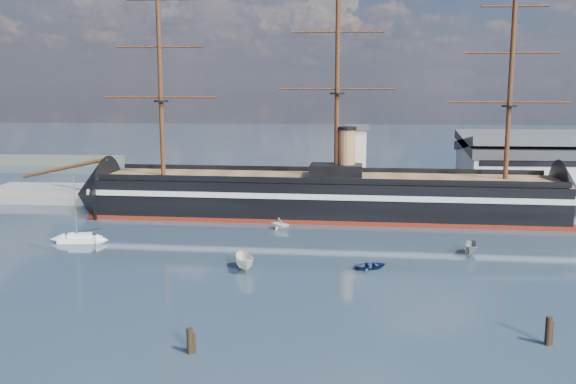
{
  "coord_description": "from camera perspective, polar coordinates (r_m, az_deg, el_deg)",
  "views": [
    {
      "loc": [
        -1.22,
        -62.97,
        25.83
      ],
      "look_at": [
        -8.64,
        35.0,
        9.0
      ],
      "focal_mm": 40.0,
      "sensor_mm": 36.0,
      "label": 1
    }
  ],
  "objects": [
    {
      "name": "ground",
      "position": [
        106.17,
        4.87,
        -4.4
      ],
      "size": [
        600.0,
        600.0,
        0.0
      ],
      "primitive_type": "plane",
      "color": "#2B3545",
      "rests_on": "ground"
    },
    {
      "name": "quay",
      "position": [
        141.79,
        8.8,
        -0.89
      ],
      "size": [
        180.0,
        18.0,
        2.0
      ],
      "primitive_type": "cube",
      "color": "slate",
      "rests_on": "ground"
    },
    {
      "name": "quay_tower",
      "position": [
        136.98,
        6.07,
        2.93
      ],
      "size": [
        5.0,
        5.0,
        15.0
      ],
      "color": "silver",
      "rests_on": "ground"
    },
    {
      "name": "warship",
      "position": [
        124.94,
        2.56,
        -0.33
      ],
      "size": [
        113.22,
        20.16,
        53.94
      ],
      "rotation": [
        0.0,
        0.0,
        -0.04
      ],
      "color": "black",
      "rests_on": "ground"
    },
    {
      "name": "sailboat",
      "position": [
        110.25,
        -18.03,
        -3.94
      ],
      "size": [
        7.13,
        2.92,
        11.08
      ],
      "rotation": [
        0.0,
        0.0,
        0.13
      ],
      "color": "white",
      "rests_on": "ground"
    },
    {
      "name": "motorboat_a",
      "position": [
        90.02,
        -3.86,
        -6.98
      ],
      "size": [
        7.68,
        4.45,
        2.89
      ],
      "primitive_type": "imported",
      "rotation": [
        0.0,
        0.0,
        0.26
      ],
      "color": "white",
      "rests_on": "ground"
    },
    {
      "name": "motorboat_b",
      "position": [
        91.43,
        7.38,
        -6.77
      ],
      "size": [
        2.1,
        3.06,
        1.33
      ],
      "primitive_type": "imported",
      "rotation": [
        0.0,
        0.0,
        1.95
      ],
      "color": "navy",
      "rests_on": "ground"
    },
    {
      "name": "motorboat_c",
      "position": [
        101.49,
        15.91,
        -5.41
      ],
      "size": [
        6.31,
        3.78,
        2.37
      ],
      "primitive_type": "imported",
      "rotation": [
        0.0,
        0.0,
        -0.29
      ],
      "color": "gray",
      "rests_on": "ground"
    },
    {
      "name": "motorboat_d",
      "position": [
        114.36,
        -0.71,
        -3.33
      ],
      "size": [
        5.5,
        6.77,
        2.29
      ],
      "primitive_type": "imported",
      "rotation": [
        0.0,
        0.0,
        1.04
      ],
      "color": "white",
      "rests_on": "ground"
    },
    {
      "name": "piling_near_left",
      "position": [
        64.55,
        -8.69,
        -13.99
      ],
      "size": [
        0.64,
        0.64,
        3.25
      ],
      "primitive_type": "cylinder",
      "color": "black",
      "rests_on": "ground"
    },
    {
      "name": "piling_near_right",
      "position": [
        70.62,
        22.06,
        -12.48
      ],
      "size": [
        0.64,
        0.64,
        3.64
      ],
      "primitive_type": "cylinder",
      "color": "black",
      "rests_on": "ground"
    }
  ]
}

